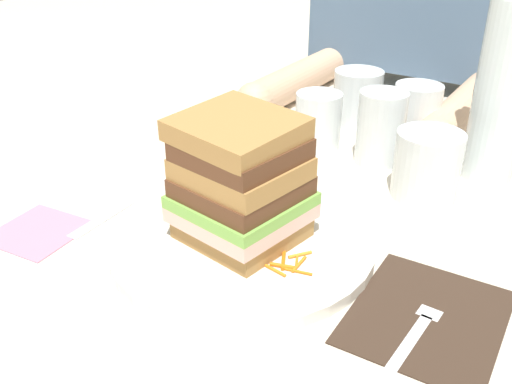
{
  "coord_description": "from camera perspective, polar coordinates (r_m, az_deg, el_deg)",
  "views": [
    {
      "loc": [
        0.3,
        -0.42,
        0.33
      ],
      "look_at": [
        0.01,
        0.03,
        0.05
      ],
      "focal_mm": 40.34,
      "sensor_mm": 36.0,
      "label": 1
    }
  ],
  "objects": [
    {
      "name": "empty_tumbler_1",
      "position": [
        0.92,
        10.01,
        9.13
      ],
      "size": [
        0.08,
        0.08,
        0.09
      ],
      "primitive_type": "cylinder",
      "color": "silver",
      "rests_on": "ground_plane"
    },
    {
      "name": "carrot_shred_7",
      "position": [
        0.55,
        2.61,
        -7.33
      ],
      "size": [
        0.02,
        0.01,
        0.0
      ],
      "primitive_type": "cylinder",
      "rotation": [
        0.0,
        1.57,
        0.28
      ],
      "color": "orange",
      "rests_on": "main_plate"
    },
    {
      "name": "fork",
      "position": [
        0.52,
        15.77,
        -12.79
      ],
      "size": [
        0.02,
        0.17,
        0.0
      ],
      "color": "silver",
      "rests_on": "napkin_dark"
    },
    {
      "name": "carrot_shred_0",
      "position": [
        0.64,
        -7.52,
        -2.46
      ],
      "size": [
        0.03,
        0.02,
        0.0
      ],
      "primitive_type": "cylinder",
      "rotation": [
        0.0,
        1.57,
        0.51
      ],
      "color": "orange",
      "rests_on": "main_plate"
    },
    {
      "name": "carrot_shred_11",
      "position": [
        0.56,
        4.28,
        -7.16
      ],
      "size": [
        0.0,
        0.03,
        0.0
      ],
      "primitive_type": "cylinder",
      "rotation": [
        0.0,
        1.57,
        4.76
      ],
      "color": "orange",
      "rests_on": "main_plate"
    },
    {
      "name": "ground_plane",
      "position": [
        0.61,
        -2.48,
        -5.02
      ],
      "size": [
        3.0,
        3.0,
        0.0
      ],
      "primitive_type": "plane",
      "color": "beige"
    },
    {
      "name": "carrot_shred_10",
      "position": [
        0.56,
        4.05,
        -6.87
      ],
      "size": [
        0.01,
        0.02,
        0.0
      ],
      "primitive_type": "cylinder",
      "rotation": [
        0.0,
        1.57,
        2.02
      ],
      "color": "orange",
      "rests_on": "main_plate"
    },
    {
      "name": "carrot_shred_2",
      "position": [
        0.64,
        -5.03,
        -2.1
      ],
      "size": [
        0.03,
        0.02,
        0.0
      ],
      "primitive_type": "cylinder",
      "rotation": [
        0.0,
        1.57,
        5.81
      ],
      "color": "orange",
      "rests_on": "main_plate"
    },
    {
      "name": "juice_glass",
      "position": [
        0.72,
        16.56,
        2.26
      ],
      "size": [
        0.08,
        0.08,
        0.08
      ],
      "color": "white",
      "rests_on": "ground_plane"
    },
    {
      "name": "empty_tumbler_0",
      "position": [
        0.83,
        6.18,
        7.05
      ],
      "size": [
        0.07,
        0.07,
        0.08
      ],
      "primitive_type": "cylinder",
      "color": "silver",
      "rests_on": "ground_plane"
    },
    {
      "name": "main_plate",
      "position": [
        0.6,
        -1.56,
        -5.06
      ],
      "size": [
        0.28,
        0.28,
        0.01
      ],
      "primitive_type": "cylinder",
      "color": "white",
      "rests_on": "ground_plane"
    },
    {
      "name": "carrot_shred_12",
      "position": [
        0.55,
        4.14,
        -7.86
      ],
      "size": [
        0.03,
        0.01,
        0.0
      ],
      "primitive_type": "cylinder",
      "rotation": [
        0.0,
        1.57,
        0.22
      ],
      "color": "orange",
      "rests_on": "main_plate"
    },
    {
      "name": "carrot_shred_1",
      "position": [
        0.65,
        -7.43,
        -1.54
      ],
      "size": [
        0.03,
        0.01,
        0.0
      ],
      "primitive_type": "cylinder",
      "rotation": [
        0.0,
        1.57,
        2.88
      ],
      "color": "orange",
      "rests_on": "main_plate"
    },
    {
      "name": "carrot_shred_4",
      "position": [
        0.65,
        -6.58,
        -1.63
      ],
      "size": [
        0.01,
        0.02,
        0.0
      ],
      "primitive_type": "cylinder",
      "rotation": [
        0.0,
        1.57,
        5.04
      ],
      "color": "orange",
      "rests_on": "main_plate"
    },
    {
      "name": "napkin_pink",
      "position": [
        0.67,
        -20.76,
        -3.64
      ],
      "size": [
        0.1,
        0.1,
        0.0
      ],
      "primitive_type": "cube",
      "rotation": [
        0.0,
        0.0,
        0.09
      ],
      "color": "pink",
      "rests_on": "ground_plane"
    },
    {
      "name": "carrot_shred_6",
      "position": [
        0.57,
        4.14,
        -6.45
      ],
      "size": [
        0.02,
        0.02,
        0.0
      ],
      "primitive_type": "cylinder",
      "rotation": [
        0.0,
        1.57,
        4.09
      ],
      "color": "orange",
      "rests_on": "main_plate"
    },
    {
      "name": "empty_tumbler_2",
      "position": [
        0.79,
        12.28,
        6.22
      ],
      "size": [
        0.06,
        0.06,
        0.1
      ],
      "primitive_type": "cylinder",
      "color": "silver",
      "rests_on": "ground_plane"
    },
    {
      "name": "knife",
      "position": [
        0.71,
        -12.43,
        -0.9
      ],
      "size": [
        0.02,
        0.2,
        0.0
      ],
      "color": "silver",
      "rests_on": "ground_plane"
    },
    {
      "name": "carrot_shred_3",
      "position": [
        0.64,
        -8.43,
        -2.19
      ],
      "size": [
        0.01,
        0.02,
        0.0
      ],
      "primitive_type": "cylinder",
      "rotation": [
        0.0,
        1.57,
        5.15
      ],
      "color": "orange",
      "rests_on": "main_plate"
    },
    {
      "name": "carrot_shred_8",
      "position": [
        0.56,
        2.73,
        -6.8
      ],
      "size": [
        0.02,
        0.03,
        0.0
      ],
      "primitive_type": "cylinder",
      "rotation": [
        0.0,
        1.57,
        5.19
      ],
      "color": "orange",
      "rests_on": "main_plate"
    },
    {
      "name": "sandwich",
      "position": [
        0.57,
        -1.7,
        0.88
      ],
      "size": [
        0.13,
        0.13,
        0.13
      ],
      "color": "#A87A42",
      "rests_on": "main_plate"
    },
    {
      "name": "napkin_dark",
      "position": [
        0.54,
        16.62,
        -11.71
      ],
      "size": [
        0.13,
        0.16,
        0.0
      ],
      "primitive_type": "cube",
      "rotation": [
        0.0,
        0.0,
        0.03
      ],
      "color": "#38281E",
      "rests_on": "ground_plane"
    },
    {
      "name": "carrot_shred_9",
      "position": [
        0.55,
        1.94,
        -7.79
      ],
      "size": [
        0.03,
        0.01,
        0.0
      ],
      "primitive_type": "cylinder",
      "rotation": [
        0.0,
        1.57,
        6.1
      ],
      "color": "orange",
      "rests_on": "main_plate"
    },
    {
      "name": "water_bottle",
      "position": [
        0.77,
        23.41,
        10.26
      ],
      "size": [
        0.07,
        0.07,
        0.29
      ],
      "color": "silver",
      "rests_on": "ground_plane"
    },
    {
      "name": "empty_tumbler_3",
      "position": [
        0.88,
        15.6,
        7.59
      ],
      "size": [
        0.07,
        0.07,
        0.08
      ],
      "primitive_type": "cylinder",
      "color": "silver",
      "rests_on": "ground_plane"
    },
    {
      "name": "carrot_shred_5",
      "position": [
        0.64,
        -4.44,
        -2.08
      ],
      "size": [
        0.03,
        0.01,
        0.0
      ],
      "primitive_type": "cylinder",
      "rotation": [
        0.0,
        1.57,
        0.22
      ],
      "color": "orange",
      "rests_on": "main_plate"
    }
  ]
}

